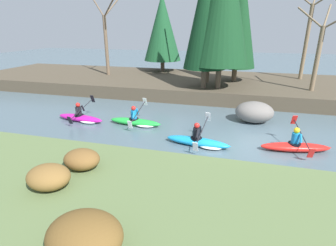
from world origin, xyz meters
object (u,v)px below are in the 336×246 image
kayaker_lead (296,146)px  kayaker_far_back (82,118)px  kayaker_trailing (137,122)px  kayaker_middle (200,141)px  boulder_midstream (254,112)px

kayaker_lead → kayaker_far_back: bearing=164.0°
kayaker_lead → kayaker_trailing: bearing=160.4°
kayaker_trailing → kayaker_far_back: (-3.02, -0.20, 0.00)m
kayaker_far_back → kayaker_lead: bearing=1.5°
kayaker_lead → kayaker_trailing: (-7.22, 1.10, -0.02)m
kayaker_trailing → kayaker_middle: bearing=-22.5°
boulder_midstream → kayaker_lead: bearing=-64.5°
kayaker_middle → kayaker_far_back: bearing=174.3°
kayaker_middle → kayaker_trailing: size_ratio=1.00×
kayaker_trailing → boulder_midstream: bearing=22.4°
kayaker_middle → kayaker_trailing: (-3.44, 1.61, 0.00)m
kayaker_lead → kayaker_middle: 3.81m
kayaker_lead → kayaker_middle: (-3.78, -0.51, -0.02)m
kayaker_lead → kayaker_far_back: size_ratio=1.00×
kayaker_middle → boulder_midstream: size_ratio=1.45×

